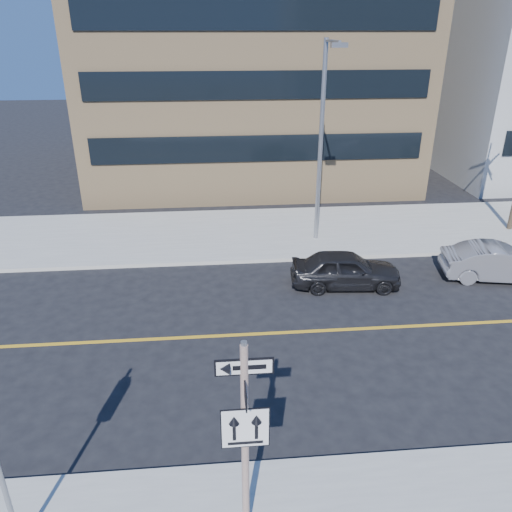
{
  "coord_description": "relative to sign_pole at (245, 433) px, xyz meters",
  "views": [
    {
      "loc": [
        -0.38,
        -8.73,
        8.49
      ],
      "look_at": [
        0.77,
        4.0,
        2.62
      ],
      "focal_mm": 35.0,
      "sensor_mm": 36.0,
      "label": 1
    }
  ],
  "objects": [
    {
      "name": "ground",
      "position": [
        0.0,
        2.51,
        -2.44
      ],
      "size": [
        120.0,
        120.0,
        0.0
      ],
      "primitive_type": "plane",
      "color": "black",
      "rests_on": "ground"
    },
    {
      "name": "sign_pole",
      "position": [
        0.0,
        0.0,
        0.0
      ],
      "size": [
        0.92,
        0.92,
        4.06
      ],
      "color": "beige",
      "rests_on": "near_sidewalk"
    },
    {
      "name": "parked_car_a",
      "position": [
        4.22,
        9.33,
        -1.78
      ],
      "size": [
        1.87,
        3.99,
        1.32
      ],
      "primitive_type": "imported",
      "rotation": [
        0.0,
        0.0,
        1.49
      ],
      "color": "black",
      "rests_on": "ground"
    },
    {
      "name": "parked_car_b",
      "position": [
        9.94,
        9.37,
        -1.78
      ],
      "size": [
        2.09,
        4.18,
        1.31
      ],
      "primitive_type": "imported",
      "rotation": [
        0.0,
        0.0,
        1.39
      ],
      "color": "slate",
      "rests_on": "ground"
    },
    {
      "name": "streetlight_a",
      "position": [
        4.0,
        13.27,
        2.32
      ],
      "size": [
        0.55,
        2.25,
        8.0
      ],
      "color": "gray",
      "rests_on": "far_sidewalk"
    },
    {
      "name": "building_brick",
      "position": [
        2.0,
        27.51,
        6.56
      ],
      "size": [
        18.0,
        18.0,
        18.0
      ],
      "primitive_type": "cube",
      "color": "tan",
      "rests_on": "ground"
    }
  ]
}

